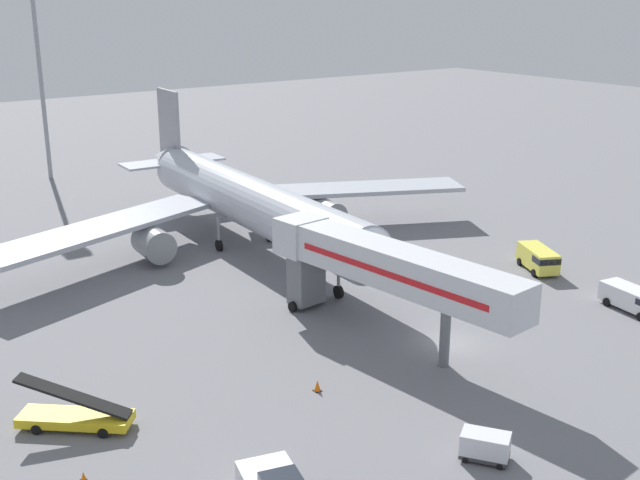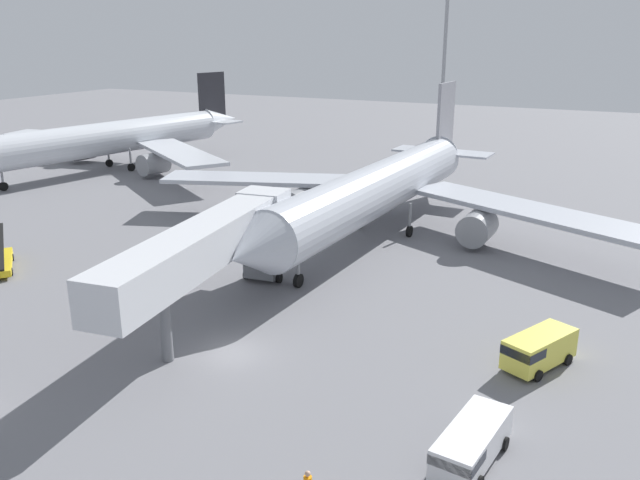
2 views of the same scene
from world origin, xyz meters
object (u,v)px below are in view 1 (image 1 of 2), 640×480
Objects in this scene: apron_light_mast at (36,34)px; baggage_cart_mid_left at (485,446)px; belt_loader_truck at (75,416)px; service_van_near_left at (539,258)px; safety_cone_charlie at (83,476)px; safety_cone_alpha at (317,386)px; service_van_near_right at (636,299)px; jet_bridge at (378,266)px; airplane_at_gate at (246,202)px.

baggage_cart_mid_left is at bearing -91.74° from apron_light_mast.
apron_light_mast is (19.14, 64.69, 17.88)m from belt_loader_truck.
apron_light_mast is at bearing 110.85° from service_van_near_left.
apron_light_mast reaches higher than safety_cone_charlie.
safety_cone_alpha reaches higher than safety_cone_charlie.
safety_cone_alpha is at bearing 172.02° from service_van_near_right.
service_van_near_right is 0.21× the size of apron_light_mast.
jet_bridge is at bearing -172.79° from service_van_near_left.
baggage_cart_mid_left is at bearing -30.40° from safety_cone_charlie.
safety_cone_charlie is (-44.37, -7.64, -0.94)m from service_van_near_left.
belt_loader_truck is 8.40× the size of safety_cone_alpha.
belt_loader_truck is (-22.04, 0.31, -4.73)m from jet_bridge.
airplane_at_gate is at bearing 67.85° from safety_cone_alpha.
safety_cone_alpha is (-2.86, 11.47, -0.49)m from baggage_cart_mid_left.
service_van_near_right is at bearing 17.02° from baggage_cart_mid_left.
safety_cone_charlie is at bearing -167.99° from jet_bridge.
service_van_near_left reaches higher than baggage_cart_mid_left.
safety_cone_charlie is at bearing -106.41° from apron_light_mast.
jet_bridge is 7.56× the size of baggage_cart_mid_left.
apron_light_mast reaches higher than service_van_near_right.
apron_light_mast is (20.61, 70.01, 18.40)m from safety_cone_charlie.
apron_light_mast reaches higher than jet_bridge.
safety_cone_alpha is at bearing -112.15° from airplane_at_gate.
belt_loader_truck is 42.97m from service_van_near_left.
service_van_near_right is (16.34, -31.66, -3.58)m from airplane_at_gate.
safety_cone_charlie is (-23.51, -5.00, -5.25)m from jet_bridge.
safety_cone_alpha is (-29.06, -6.83, -0.81)m from service_van_near_left.
service_van_near_right is 27.93m from safety_cone_alpha.
airplane_at_gate is 9.62× the size of service_van_near_left.
jet_bridge is 3.59× the size of belt_loader_truck.
baggage_cart_mid_left is at bearing -145.08° from service_van_near_left.
belt_loader_truck reaches higher than safety_cone_alpha.
belt_loader_truck is 23.10m from baggage_cart_mid_left.
service_van_near_left reaches higher than safety_cone_charlie.
service_van_near_left is 7.22× the size of safety_cone_alpha.
airplane_at_gate is 30.29m from safety_cone_alpha.
apron_light_mast is at bearing 73.59° from safety_cone_charlie.
apron_light_mast reaches higher than baggage_cart_mid_left.
belt_loader_truck reaches higher than safety_cone_charlie.
belt_loader_truck is at bearing 74.52° from safety_cone_charlie.
airplane_at_gate is 2.30× the size of jet_bridge.
airplane_at_gate is 23.81m from jet_bridge.
baggage_cart_mid_left is 11.83m from safety_cone_alpha.
airplane_at_gate is 8.28× the size of belt_loader_truck.
jet_bridge is 66.39m from apron_light_mast.
jet_bridge is 17.18m from baggage_cart_mid_left.
apron_light_mast is at bearing 88.26° from baggage_cart_mid_left.
service_van_near_left is 1.81× the size of baggage_cart_mid_left.
belt_loader_truck is 69.79m from apron_light_mast.
service_van_near_right is at bearing -7.98° from safety_cone_alpha.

